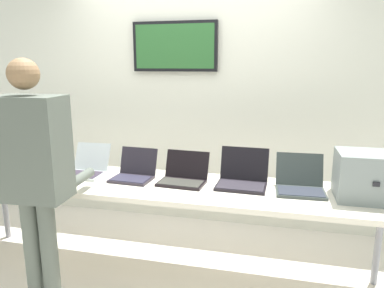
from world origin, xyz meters
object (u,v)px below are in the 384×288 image
at_px(workbench, 158,189).
at_px(laptop_station_2, 87,168).
at_px(laptop_station_1, 41,165).
at_px(laptop_station_4, 184,176).
at_px(laptop_station_5, 242,177).
at_px(laptop_station_3, 134,172).
at_px(person, 33,166).
at_px(laptop_station_0, 1,161).
at_px(laptop_station_6, 300,183).
at_px(equipment_box, 370,176).

relative_size(workbench, laptop_station_2, 9.76).
relative_size(workbench, laptop_station_1, 9.81).
relative_size(laptop_station_4, laptop_station_5, 0.97).
bearing_deg(laptop_station_3, person, -119.76).
xyz_separation_m(laptop_station_0, laptop_station_1, (0.42, -0.03, 0.00)).
height_order(laptop_station_3, laptop_station_6, laptop_station_6).
height_order(laptop_station_5, laptop_station_6, laptop_station_5).
bearing_deg(equipment_box, laptop_station_0, 178.48).
relative_size(laptop_station_1, person, 0.21).
distance_m(workbench, laptop_station_2, 0.68).
height_order(workbench, laptop_station_2, laptop_station_2).
relative_size(equipment_box, laptop_station_6, 1.22).
distance_m(workbench, equipment_box, 1.52).
height_order(laptop_station_2, person, person).
height_order(laptop_station_1, laptop_station_6, laptop_station_1).
xyz_separation_m(laptop_station_3, laptop_station_6, (1.29, 0.02, 0.00)).
bearing_deg(laptop_station_5, laptop_station_2, -179.26).
distance_m(laptop_station_1, person, 0.86).
bearing_deg(equipment_box, laptop_station_4, 177.89).
xyz_separation_m(laptop_station_3, laptop_station_4, (0.41, 0.00, -0.00)).
bearing_deg(laptop_station_5, laptop_station_1, -178.72).
bearing_deg(laptop_station_3, laptop_station_2, 176.64).
xyz_separation_m(laptop_station_2, laptop_station_3, (0.44, -0.03, -0.00)).
distance_m(laptop_station_4, laptop_station_5, 0.46).
distance_m(equipment_box, laptop_station_0, 3.03).
distance_m(laptop_station_3, person, 0.82).
bearing_deg(laptop_station_4, laptop_station_6, 1.05).
relative_size(laptop_station_1, laptop_station_5, 0.95).
xyz_separation_m(laptop_station_2, laptop_station_6, (1.73, -0.01, 0.00)).
height_order(workbench, equipment_box, equipment_box).
bearing_deg(laptop_station_5, laptop_station_3, -177.19).
bearing_deg(person, laptop_station_1, 124.26).
xyz_separation_m(laptop_station_1, laptop_station_6, (2.15, 0.01, -0.00)).
xyz_separation_m(laptop_station_0, laptop_station_3, (1.29, -0.03, -0.00)).
distance_m(laptop_station_0, laptop_station_1, 0.43).
bearing_deg(equipment_box, laptop_station_2, 178.10).
bearing_deg(workbench, laptop_station_1, 176.31).
xyz_separation_m(laptop_station_0, laptop_station_6, (2.58, -0.02, -0.00)).
height_order(equipment_box, laptop_station_2, equipment_box).
bearing_deg(laptop_station_0, equipment_box, -1.52).
bearing_deg(laptop_station_2, equipment_box, -1.90).
bearing_deg(laptop_station_1, laptop_station_6, 0.38).
height_order(equipment_box, laptop_station_4, equipment_box).
distance_m(workbench, laptop_station_6, 1.07).
xyz_separation_m(laptop_station_0, person, (0.90, -0.72, 0.21)).
height_order(laptop_station_0, laptop_station_5, laptop_station_5).
xyz_separation_m(workbench, laptop_station_3, (-0.23, 0.07, 0.10)).
relative_size(workbench, laptop_station_4, 9.55).
distance_m(laptop_station_2, person, 0.75).
height_order(equipment_box, laptop_station_3, equipment_box).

